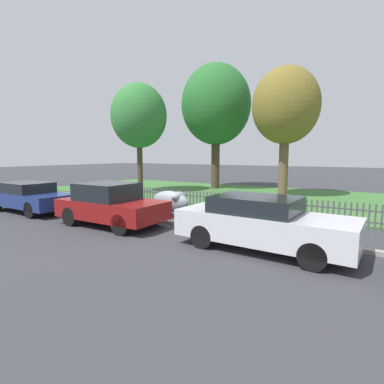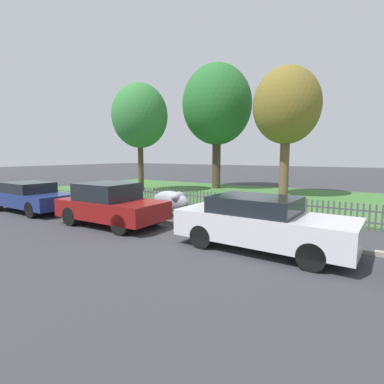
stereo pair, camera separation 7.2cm
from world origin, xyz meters
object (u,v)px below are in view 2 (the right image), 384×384
at_px(tree_behind_motorcycle, 217,105).
at_px(parked_car_navy_estate, 261,223).
at_px(tree_nearest_kerb, 140,116).
at_px(parked_car_silver_hatchback, 31,196).
at_px(tree_mid_park, 287,106).
at_px(parked_car_black_saloon, 111,204).
at_px(covered_motorcycle, 171,201).

bearing_deg(tree_behind_motorcycle, parked_car_navy_estate, -57.52).
bearing_deg(tree_behind_motorcycle, tree_nearest_kerb, -124.73).
xyz_separation_m(parked_car_silver_hatchback, tree_mid_park, (8.07, 10.91, 4.64)).
bearing_deg(tree_nearest_kerb, parked_car_silver_hatchback, -84.87).
height_order(parked_car_silver_hatchback, tree_behind_motorcycle, tree_behind_motorcycle).
bearing_deg(parked_car_navy_estate, parked_car_black_saloon, -176.31).
bearing_deg(parked_car_black_saloon, tree_behind_motorcycle, 100.15).
height_order(tree_nearest_kerb, tree_behind_motorcycle, tree_behind_motorcycle).
height_order(covered_motorcycle, tree_nearest_kerb, tree_nearest_kerb).
xyz_separation_m(covered_motorcycle, tree_behind_motorcycle, (-3.50, 10.41, 5.44)).
bearing_deg(tree_behind_motorcycle, covered_motorcycle, -71.44).
bearing_deg(tree_mid_park, parked_car_black_saloon, -106.02).
bearing_deg(tree_nearest_kerb, covered_motorcycle, -40.23).
bearing_deg(parked_car_navy_estate, tree_nearest_kerb, 147.42).
bearing_deg(tree_nearest_kerb, parked_car_navy_estate, -34.71).
height_order(tree_nearest_kerb, tree_mid_park, tree_mid_park).
relative_size(parked_car_silver_hatchback, tree_nearest_kerb, 0.61).
bearing_deg(parked_car_black_saloon, covered_motorcycle, 63.13).
bearing_deg(tree_behind_motorcycle, tree_mid_park, -17.87).
relative_size(parked_car_navy_estate, tree_nearest_kerb, 0.64).
bearing_deg(parked_car_silver_hatchback, tree_mid_park, 54.74).
bearing_deg(tree_nearest_kerb, tree_behind_motorcycle, 55.27).
height_order(parked_car_black_saloon, tree_mid_park, tree_mid_park).
distance_m(parked_car_silver_hatchback, parked_car_black_saloon, 4.97).
distance_m(tree_nearest_kerb, tree_behind_motorcycle, 5.82).
relative_size(parked_car_navy_estate, covered_motorcycle, 2.35).
distance_m(parked_car_silver_hatchback, covered_motorcycle, 6.45).
distance_m(parked_car_silver_hatchback, tree_behind_motorcycle, 14.03).
distance_m(parked_car_silver_hatchback, tree_mid_park, 14.34).
height_order(parked_car_silver_hatchback, tree_mid_park, tree_mid_park).
bearing_deg(parked_car_black_saloon, parked_car_silver_hatchback, -179.61).
distance_m(covered_motorcycle, tree_mid_park, 10.01).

